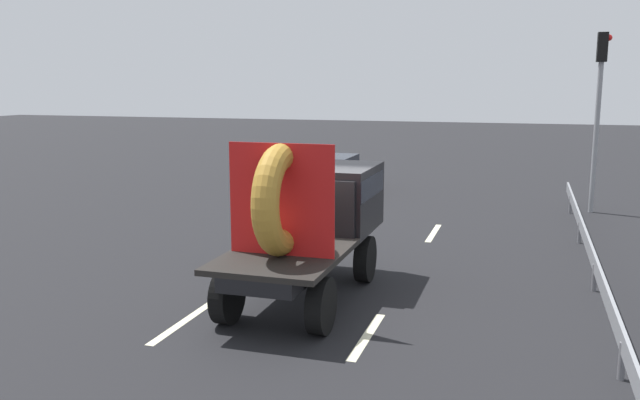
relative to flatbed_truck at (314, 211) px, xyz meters
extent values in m
plane|color=black|center=(-0.01, -0.28, -1.62)|extent=(120.00, 120.00, 0.00)
cylinder|color=black|center=(-0.85, 0.83, -1.13)|extent=(0.28, 0.97, 0.97)
cylinder|color=black|center=(0.85, 0.83, -1.13)|extent=(0.28, 0.97, 0.97)
cylinder|color=black|center=(-0.85, -2.27, -1.13)|extent=(0.28, 0.97, 0.97)
cylinder|color=black|center=(0.85, -2.27, -1.13)|extent=(0.28, 0.97, 0.97)
cube|color=black|center=(0.00, -0.62, -0.66)|extent=(1.30, 5.04, 0.25)
cube|color=black|center=(0.00, 0.83, 0.14)|extent=(2.00, 2.14, 1.35)
cube|color=black|center=(0.00, 0.78, 0.43)|extent=(2.02, 2.03, 0.44)
cube|color=black|center=(0.00, -1.69, -0.49)|extent=(2.00, 2.91, 0.10)
cube|color=black|center=(0.00, -0.29, 0.11)|extent=(1.80, 0.08, 1.10)
torus|color=#B7842D|center=(0.00, -1.84, 0.53)|extent=(0.46, 1.94, 1.94)
cube|color=red|center=(0.00, -1.84, 0.53)|extent=(1.90, 0.03, 1.94)
cylinder|color=black|center=(-3.97, 13.70, -1.31)|extent=(0.21, 0.62, 0.62)
cylinder|color=black|center=(-2.46, 13.70, -1.31)|extent=(0.21, 0.62, 0.62)
cylinder|color=black|center=(-3.97, 11.10, -1.31)|extent=(0.21, 0.62, 0.62)
cylinder|color=black|center=(-2.46, 11.10, -1.31)|extent=(0.21, 0.62, 0.62)
cube|color=maroon|center=(-3.22, 12.40, -1.04)|extent=(1.75, 4.07, 0.53)
cube|color=black|center=(-3.22, 12.30, -0.53)|extent=(1.57, 2.28, 0.49)
cylinder|color=gray|center=(6.04, 10.40, 0.77)|extent=(0.16, 0.16, 4.76)
cube|color=black|center=(6.04, 10.40, 3.60)|extent=(0.30, 0.36, 0.90)
sphere|color=red|center=(6.21, 10.40, 3.88)|extent=(0.20, 0.20, 0.20)
cube|color=gray|center=(5.39, 3.66, -1.07)|extent=(0.06, 16.88, 0.32)
cylinder|color=slate|center=(5.39, -2.67, -1.34)|extent=(0.10, 0.10, 0.55)
cylinder|color=slate|center=(5.39, 1.55, -1.34)|extent=(0.10, 0.10, 0.55)
cylinder|color=slate|center=(5.39, 5.77, -1.34)|extent=(0.10, 0.10, 0.55)
cylinder|color=slate|center=(5.39, 9.99, -1.34)|extent=(0.10, 0.10, 0.55)
cube|color=beige|center=(-1.61, -2.39, -1.61)|extent=(0.16, 2.41, 0.01)
cube|color=beige|center=(-1.61, 5.05, -1.61)|extent=(0.16, 2.01, 0.01)
cube|color=beige|center=(1.61, -2.16, -1.61)|extent=(0.16, 2.14, 0.01)
cube|color=beige|center=(1.61, 5.83, -1.61)|extent=(0.16, 2.27, 0.01)
camera|label=1|loc=(3.96, -12.28, 2.50)|focal=37.20mm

